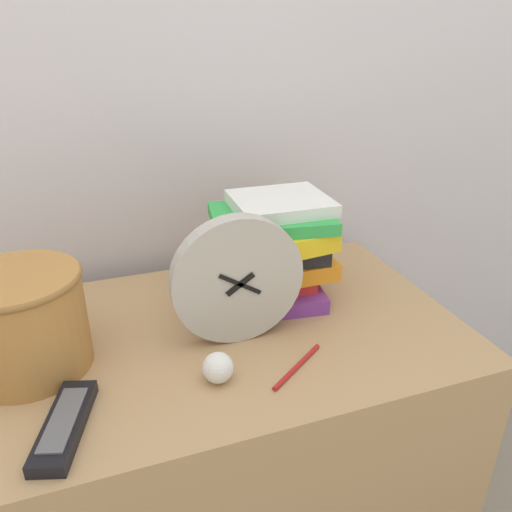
% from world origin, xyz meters
% --- Properties ---
extents(wall_back, '(6.00, 0.04, 2.40)m').
position_xyz_m(wall_back, '(0.00, 0.62, 1.20)').
color(wall_back, silver).
rests_on(wall_back, ground_plane).
extents(desk, '(1.06, 0.55, 0.70)m').
position_xyz_m(desk, '(0.00, 0.28, 0.35)').
color(desk, tan).
rests_on(desk, ground_plane).
extents(desk_clock, '(0.23, 0.03, 0.23)m').
position_xyz_m(desk_clock, '(0.11, 0.24, 0.82)').
color(desk_clock, '#B7B2A8').
rests_on(desk_clock, desk).
extents(book_stack, '(0.25, 0.22, 0.21)m').
position_xyz_m(book_stack, '(0.21, 0.35, 0.81)').
color(book_stack, '#7A3899').
rests_on(book_stack, desk).
extents(basket, '(0.20, 0.20, 0.17)m').
position_xyz_m(basket, '(-0.24, 0.27, 0.79)').
color(basket, '#B27A3D').
rests_on(basket, desk).
extents(tv_remote, '(0.10, 0.17, 0.02)m').
position_xyz_m(tv_remote, '(-0.19, 0.10, 0.71)').
color(tv_remote, black).
rests_on(tv_remote, desk).
extents(crumpled_paper_ball, '(0.05, 0.05, 0.05)m').
position_xyz_m(crumpled_paper_ball, '(0.04, 0.13, 0.73)').
color(crumpled_paper_ball, white).
rests_on(crumpled_paper_ball, desk).
extents(pen, '(0.12, 0.09, 0.01)m').
position_xyz_m(pen, '(0.17, 0.12, 0.70)').
color(pen, '#B21E1E').
rests_on(pen, desk).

